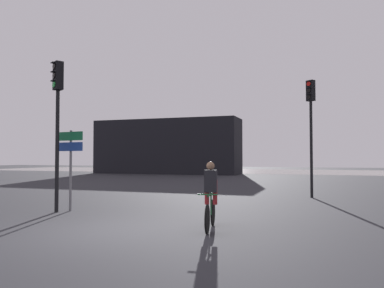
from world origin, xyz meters
name	(u,v)px	position (x,y,z in m)	size (l,w,h in m)	color
ground_plane	(101,232)	(0.00, 0.00, 0.00)	(120.00, 120.00, 0.00)	#28282D
water_strip	(279,171)	(0.00, 39.19, 0.00)	(80.00, 16.00, 0.01)	gray
distant_building	(167,147)	(-10.69, 29.19, 2.85)	(15.53, 4.00, 5.70)	black
traffic_light_far_right	(311,117)	(4.44, 9.33, 3.48)	(0.40, 0.42, 5.06)	black
traffic_light_near_left	(58,108)	(-3.06, 2.23, 3.30)	(0.40, 0.42, 4.77)	black
direction_sign_post	(70,155)	(-2.83, 2.58, 1.79)	(1.09, 0.20, 2.60)	slate
cyclist	(211,195)	(2.29, 1.17, 0.82)	(0.48, 1.70, 1.62)	black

